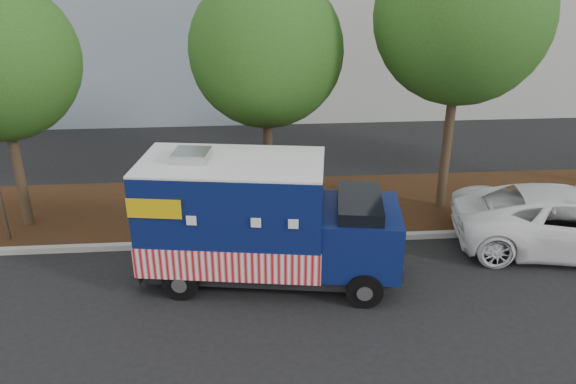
{
  "coord_description": "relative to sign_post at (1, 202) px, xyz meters",
  "views": [
    {
      "loc": [
        0.86,
        -11.3,
        6.99
      ],
      "look_at": [
        1.81,
        0.6,
        1.78
      ],
      "focal_mm": 35.0,
      "sensor_mm": 36.0,
      "label": 1
    }
  ],
  "objects": [
    {
      "name": "curb",
      "position": [
        5.25,
        -0.5,
        -1.12
      ],
      "size": [
        120.0,
        0.18,
        0.15
      ],
      "primitive_type": "cube",
      "color": "#9E9E99",
      "rests_on": "ground"
    },
    {
      "name": "sign_post",
      "position": [
        0.0,
        0.0,
        0.0
      ],
      "size": [
        0.06,
        0.06,
        2.4
      ],
      "primitive_type": "cube",
      "color": "#473828",
      "rests_on": "ground"
    },
    {
      "name": "tree_b",
      "position": [
        6.71,
        1.58,
        3.35
      ],
      "size": [
        4.04,
        4.04,
        6.58
      ],
      "color": "#38281C",
      "rests_on": "ground"
    },
    {
      "name": "tree_c",
      "position": [
        11.63,
        1.06,
        4.2
      ],
      "size": [
        4.45,
        4.45,
        7.64
      ],
      "color": "#38281C",
      "rests_on": "ground"
    },
    {
      "name": "white_car",
      "position": [
        14.04,
        -1.35,
        -0.42
      ],
      "size": [
        6.0,
        3.65,
        1.55
      ],
      "primitive_type": "imported",
      "rotation": [
        0.0,
        0.0,
        1.37
      ],
      "color": "white",
      "rests_on": "ground"
    },
    {
      "name": "food_truck",
      "position": [
        6.29,
        -2.07,
        0.18
      ],
      "size": [
        6.03,
        2.99,
        3.05
      ],
      "rotation": [
        0.0,
        0.0,
        -0.15
      ],
      "color": "black",
      "rests_on": "ground"
    },
    {
      "name": "mulch_strip",
      "position": [
        5.25,
        1.6,
        -1.12
      ],
      "size": [
        120.0,
        4.0,
        0.15
      ],
      "primitive_type": "cube",
      "color": "black",
      "rests_on": "ground"
    },
    {
      "name": "ground",
      "position": [
        5.25,
        -1.9,
        -1.2
      ],
      "size": [
        120.0,
        120.0,
        0.0
      ],
      "primitive_type": "plane",
      "color": "black",
      "rests_on": "ground"
    }
  ]
}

